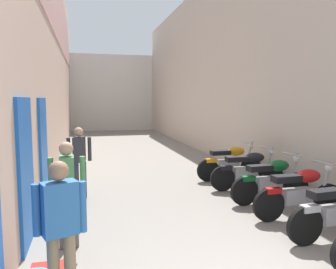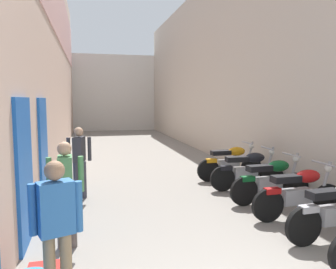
# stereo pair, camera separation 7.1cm
# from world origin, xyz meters

# --- Properties ---
(ground_plane) EXTENTS (37.43, 37.43, 0.00)m
(ground_plane) POSITION_xyz_m (0.00, 8.72, 0.00)
(ground_plane) COLOR gray
(building_left) EXTENTS (0.45, 21.43, 7.66)m
(building_left) POSITION_xyz_m (-2.99, 10.67, 3.87)
(building_left) COLOR beige
(building_left) RESTS_ON ground
(building_right) EXTENTS (0.45, 21.43, 6.80)m
(building_right) POSITION_xyz_m (3.00, 10.71, 3.40)
(building_right) COLOR beige
(building_right) RESTS_ON ground
(building_far_end) EXTENTS (8.59, 2.00, 5.21)m
(building_far_end) POSITION_xyz_m (0.00, 22.43, 2.61)
(building_far_end) COLOR silver
(building_far_end) RESTS_ON ground
(motorcycle_third) EXTENTS (1.85, 0.58, 1.04)m
(motorcycle_third) POSITION_xyz_m (1.86, 3.34, 0.50)
(motorcycle_third) COLOR black
(motorcycle_third) RESTS_ON ground
(motorcycle_fourth) EXTENTS (1.85, 0.58, 1.04)m
(motorcycle_fourth) POSITION_xyz_m (1.86, 4.29, 0.50)
(motorcycle_fourth) COLOR black
(motorcycle_fourth) RESTS_ON ground
(motorcycle_fifth) EXTENTS (1.85, 0.58, 1.04)m
(motorcycle_fifth) POSITION_xyz_m (1.86, 5.32, 0.50)
(motorcycle_fifth) COLOR black
(motorcycle_fifth) RESTS_ON ground
(motorcycle_sixth) EXTENTS (1.85, 0.58, 1.04)m
(motorcycle_sixth) POSITION_xyz_m (1.86, 6.31, 0.50)
(motorcycle_sixth) COLOR black
(motorcycle_sixth) RESTS_ON ground
(pedestrian_by_doorway) EXTENTS (0.52, 0.30, 1.57)m
(pedestrian_by_doorway) POSITION_xyz_m (-2.17, 1.59, 0.92)
(pedestrian_by_doorway) COLOR #8C7251
(pedestrian_by_doorway) RESTS_ON ground
(pedestrian_mid_alley) EXTENTS (0.52, 0.35, 1.57)m
(pedestrian_mid_alley) POSITION_xyz_m (-2.18, 3.10, 0.92)
(pedestrian_mid_alley) COLOR #564C47
(pedestrian_mid_alley) RESTS_ON ground
(pedestrian_further_down) EXTENTS (0.52, 0.38, 1.57)m
(pedestrian_further_down) POSITION_xyz_m (-2.04, 5.59, 0.92)
(pedestrian_further_down) COLOR #383842
(pedestrian_further_down) RESTS_ON ground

